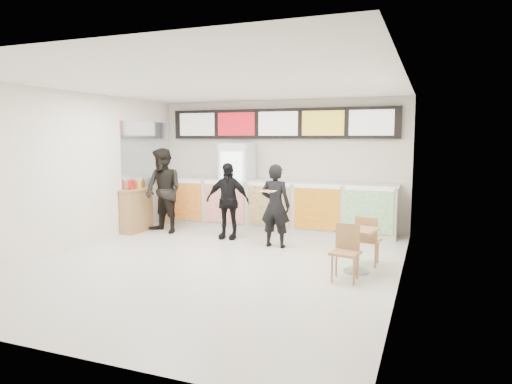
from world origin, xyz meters
The scene contains 15 objects.
floor centered at (0.00, 0.00, 0.00)m, with size 7.00×7.00×0.00m, color beige.
ceiling centered at (0.00, 0.00, 3.00)m, with size 7.00×7.00×0.00m, color white.
wall_back centered at (0.00, 3.50, 1.50)m, with size 6.00×6.00×0.00m, color silver.
wall_left centered at (-3.00, 0.00, 1.50)m, with size 7.00×7.00×0.00m, color silver.
wall_right centered at (3.00, 0.00, 1.50)m, with size 7.00×7.00×0.00m, color silver.
service_counter centered at (0.00, 3.09, 0.57)m, with size 5.56×0.77×1.14m.
menu_board centered at (0.00, 3.41, 2.45)m, with size 5.50×0.14×0.70m.
drinks_fridge centered at (-0.93, 3.11, 1.00)m, with size 0.70×0.67×2.00m.
mirror_panel centered at (-2.99, 2.45, 1.75)m, with size 0.01×2.00×1.50m, color #B2B7BF.
customer_main centered at (0.57, 1.50, 0.81)m, with size 0.59×0.39×1.63m, color black.
customer_left centered at (-2.19, 1.87, 0.95)m, with size 0.92×0.72×1.90m, color black.
customer_mid centered at (-0.61, 1.85, 0.80)m, with size 0.94×0.39×1.61m, color black.
pizza_slice centered at (0.57, 1.05, 1.16)m, with size 0.36×0.36×0.02m.
cafe_table centered at (2.33, 0.36, 0.49)m, with size 0.66×1.48×0.84m.
condiment_ledge centered at (-2.82, 1.73, 0.50)m, with size 0.35×0.87×1.17m.
Camera 1 is at (3.38, -6.80, 2.14)m, focal length 32.00 mm.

